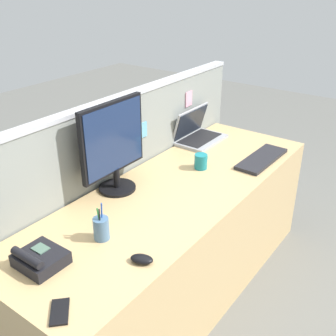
# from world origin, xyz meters

# --- Properties ---
(ground_plane) EXTENTS (10.00, 10.00, 0.00)m
(ground_plane) POSITION_xyz_m (0.00, 0.00, 0.00)
(ground_plane) COLOR slate
(desk) EXTENTS (2.17, 0.72, 0.75)m
(desk) POSITION_xyz_m (0.00, 0.00, 0.38)
(desk) COLOR tan
(desk) RESTS_ON ground_plane
(cubicle_divider) EXTENTS (2.33, 0.08, 1.23)m
(cubicle_divider) POSITION_xyz_m (-0.00, 0.40, 0.62)
(cubicle_divider) COLOR gray
(cubicle_divider) RESTS_ON ground_plane
(desktop_monitor) EXTENTS (0.45, 0.21, 0.51)m
(desktop_monitor) POSITION_xyz_m (-0.19, 0.28, 1.03)
(desktop_monitor) COLOR black
(desktop_monitor) RESTS_ON desk
(laptop) EXTENTS (0.37, 0.26, 0.23)m
(laptop) POSITION_xyz_m (0.69, 0.30, 0.81)
(laptop) COLOR #9EA0A8
(laptop) RESTS_ON desk
(desk_phone) EXTENTS (0.17, 0.19, 0.09)m
(desk_phone) POSITION_xyz_m (-0.87, 0.08, 0.79)
(desk_phone) COLOR black
(desk_phone) RESTS_ON desk
(keyboard_main) EXTENTS (0.46, 0.17, 0.02)m
(keyboard_main) POSITION_xyz_m (0.65, -0.23, 0.76)
(keyboard_main) COLOR #232328
(keyboard_main) RESTS_ON desk
(computer_mouse_right_hand) EXTENTS (0.09, 0.11, 0.03)m
(computer_mouse_right_hand) POSITION_xyz_m (-0.60, -0.25, 0.77)
(computer_mouse_right_hand) COLOR black
(computer_mouse_right_hand) RESTS_ON desk
(pen_cup) EXTENTS (0.07, 0.07, 0.18)m
(pen_cup) POSITION_xyz_m (-0.58, 0.01, 0.81)
(pen_cup) COLOR #4C7093
(pen_cup) RESTS_ON desk
(cell_phone_black_slab) EXTENTS (0.14, 0.14, 0.01)m
(cell_phone_black_slab) POSITION_xyz_m (-1.00, -0.19, 0.76)
(cell_phone_black_slab) COLOR black
(cell_phone_black_slab) RESTS_ON desk
(coffee_mug) EXTENTS (0.12, 0.08, 0.09)m
(coffee_mug) POSITION_xyz_m (0.32, 0.03, 0.80)
(coffee_mug) COLOR #197A84
(coffee_mug) RESTS_ON desk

